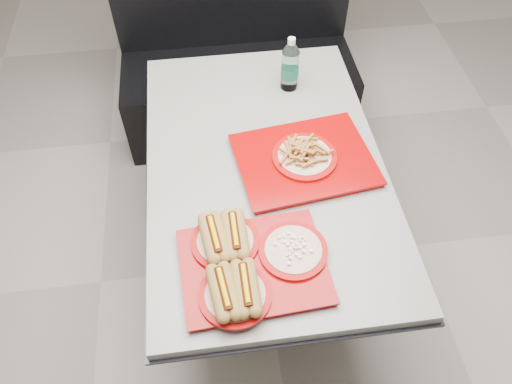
{
  "coord_description": "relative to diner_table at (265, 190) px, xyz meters",
  "views": [
    {
      "loc": [
        -0.21,
        -1.27,
        2.17
      ],
      "look_at": [
        -0.06,
        -0.2,
        0.83
      ],
      "focal_mm": 35.0,
      "sensor_mm": 36.0,
      "label": 1
    }
  ],
  "objects": [
    {
      "name": "tray_far",
      "position": [
        0.15,
        -0.02,
        0.19
      ],
      "size": [
        0.55,
        0.46,
        0.1
      ],
      "rotation": [
        0.0,
        0.0,
        0.13
      ],
      "color": "#9A0404",
      "rests_on": "diner_table"
    },
    {
      "name": "booth_bench",
      "position": [
        0.0,
        1.09,
        -0.18
      ],
      "size": [
        1.3,
        0.57,
        1.35
      ],
      "color": "black",
      "rests_on": "ground"
    },
    {
      "name": "ground",
      "position": [
        0.0,
        0.0,
        -0.58
      ],
      "size": [
        6.0,
        6.0,
        0.0
      ],
      "primitive_type": "plane",
      "color": "gray",
      "rests_on": "ground"
    },
    {
      "name": "tray_near",
      "position": [
        -0.12,
        -0.45,
        0.2
      ],
      "size": [
        0.49,
        0.42,
        0.1
      ],
      "rotation": [
        0.0,
        0.0,
        0.06
      ],
      "color": "#9A0404",
      "rests_on": "diner_table"
    },
    {
      "name": "water_bottle",
      "position": [
        0.17,
        0.43,
        0.27
      ],
      "size": [
        0.08,
        0.08,
        0.25
      ],
      "rotation": [
        0.0,
        0.0,
        -0.17
      ],
      "color": "silver",
      "rests_on": "diner_table"
    },
    {
      "name": "diner_table",
      "position": [
        0.0,
        0.0,
        0.0
      ],
      "size": [
        0.92,
        1.42,
        0.75
      ],
      "color": "black",
      "rests_on": "ground"
    }
  ]
}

